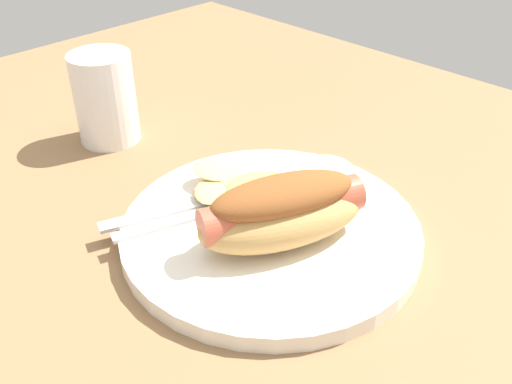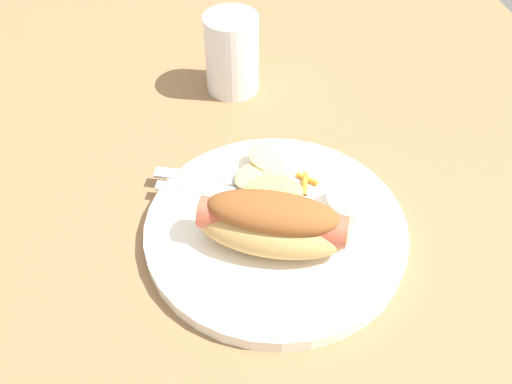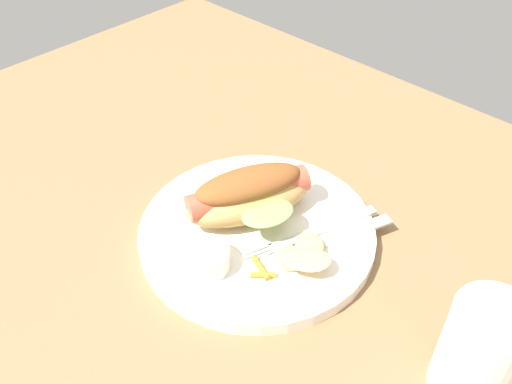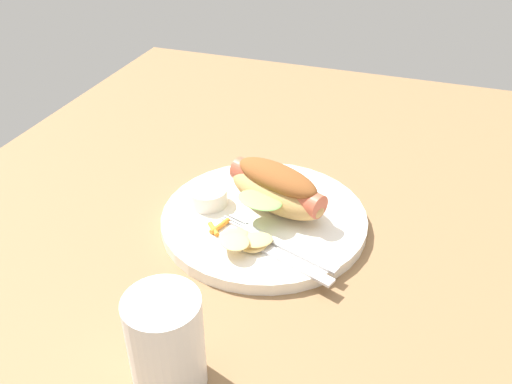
# 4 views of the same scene
# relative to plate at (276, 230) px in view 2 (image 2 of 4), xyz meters

# --- Properties ---
(ground_plane) EXTENTS (1.20, 0.90, 0.02)m
(ground_plane) POSITION_rel_plate_xyz_m (0.02, -0.03, -0.02)
(ground_plane) COLOR olive
(plate) EXTENTS (0.27, 0.27, 0.02)m
(plate) POSITION_rel_plate_xyz_m (0.00, 0.00, 0.00)
(plate) COLOR white
(plate) RESTS_ON ground_plane
(hot_dog) EXTENTS (0.13, 0.16, 0.06)m
(hot_dog) POSITION_rel_plate_xyz_m (-0.02, 0.01, 0.04)
(hot_dog) COLOR tan
(hot_dog) RESTS_ON plate
(sauce_ramekin) EXTENTS (0.05, 0.05, 0.02)m
(sauce_ramekin) POSITION_rel_plate_xyz_m (0.00, -0.08, 0.02)
(sauce_ramekin) COLOR white
(sauce_ramekin) RESTS_ON plate
(fork) EXTENTS (0.07, 0.16, 0.00)m
(fork) POSITION_rel_plate_xyz_m (0.05, 0.04, 0.01)
(fork) COLOR silver
(fork) RESTS_ON plate
(knife) EXTENTS (0.07, 0.15, 0.00)m
(knife) POSITION_rel_plate_xyz_m (0.07, 0.04, 0.01)
(knife) COLOR silver
(knife) RESTS_ON plate
(chips_pile) EXTENTS (0.08, 0.08, 0.02)m
(chips_pile) POSITION_rel_plate_xyz_m (0.07, -0.00, 0.02)
(chips_pile) COLOR #E5BF72
(chips_pile) RESTS_ON plate
(carrot_garnish) EXTENTS (0.04, 0.03, 0.01)m
(carrot_garnish) POSITION_rel_plate_xyz_m (0.05, -0.05, 0.01)
(carrot_garnish) COLOR orange
(carrot_garnish) RESTS_ON plate
(drinking_cup) EXTENTS (0.07, 0.07, 0.10)m
(drinking_cup) POSITION_rel_plate_xyz_m (0.26, -0.00, 0.04)
(drinking_cup) COLOR white
(drinking_cup) RESTS_ON ground_plane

